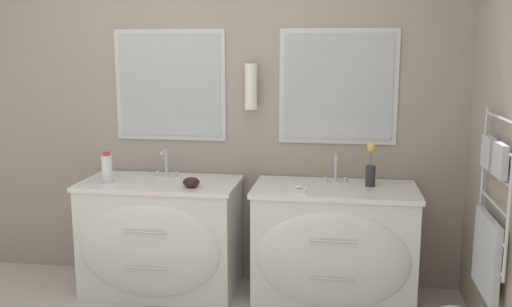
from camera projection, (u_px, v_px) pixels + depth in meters
The scene contains 10 objects.
wall_back at pixel (210, 107), 4.22m from camera, with size 5.32×0.17×2.60m.
wall_right at pixel (512, 132), 3.05m from camera, with size 0.13×3.44×2.60m.
vanity_left at pixel (160, 237), 4.06m from camera, with size 1.11×0.66×0.81m.
vanity_right at pixel (334, 246), 3.88m from camera, with size 1.11×0.66×0.81m.
faucet_left at pixel (166, 164), 4.15m from camera, with size 0.17×0.13×0.20m.
faucet_right at pixel (336, 169), 3.97m from camera, with size 0.17×0.13×0.20m.
toiletry_bottle at pixel (107, 168), 3.97m from camera, with size 0.07×0.07×0.22m.
amenity_bowl at pixel (191, 182), 3.84m from camera, with size 0.12×0.12×0.07m.
flower_vase at pixel (371, 169), 3.86m from camera, with size 0.07×0.07×0.30m.
soap_dish at pixel (298, 189), 3.71m from camera, with size 0.10×0.07×0.04m.
Camera 1 is at (0.98, -2.47, 1.72)m, focal length 40.00 mm.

